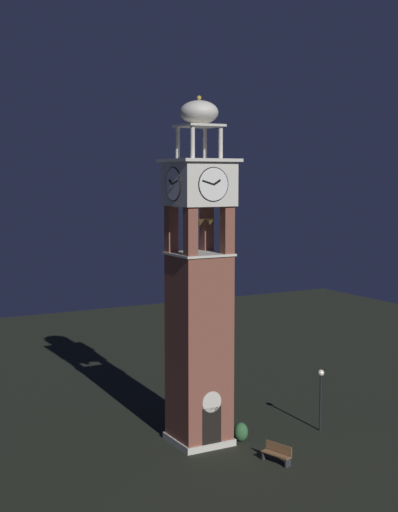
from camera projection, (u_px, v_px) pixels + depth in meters
name	position (u px, v px, depth m)	size (l,w,h in m)	color
ground	(199.00, 442.00, 39.53)	(80.00, 80.00, 0.00)	black
clock_tower	(199.00, 302.00, 38.72)	(3.28, 3.28, 18.10)	brown
park_bench	(277.00, 453.00, 36.61)	(0.88, 1.66, 0.95)	brown
lamp_post	(321.00, 388.00, 41.06)	(0.36, 0.36, 3.45)	black
trash_bin	(227.00, 410.00, 43.73)	(0.52, 0.52, 0.80)	#38513D
shrub_near_entry	(182.00, 417.00, 42.21)	(1.24, 1.24, 0.92)	#336638
shrub_left_of_tower	(241.00, 432.00, 39.60)	(0.76, 0.76, 1.01)	#336638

